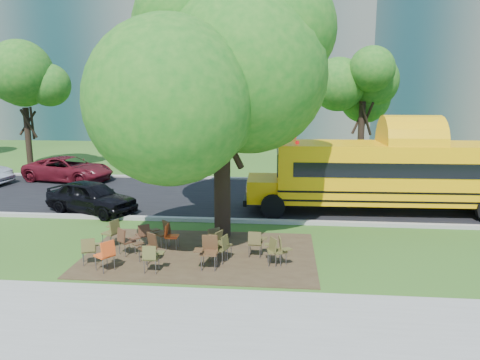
# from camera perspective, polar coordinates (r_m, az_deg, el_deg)

# --- Properties ---
(ground) EXTENTS (160.00, 160.00, 0.00)m
(ground) POSITION_cam_1_polar(r_m,az_deg,el_deg) (15.31, -8.21, -8.17)
(ground) COLOR #274917
(ground) RESTS_ON ground
(sidewalk) EXTENTS (60.00, 4.00, 0.04)m
(sidewalk) POSITION_cam_1_polar(r_m,az_deg,el_deg) (10.92, -14.60, -16.77)
(sidewalk) COLOR gray
(sidewalk) RESTS_ON ground
(dirt_patch) EXTENTS (7.00, 4.50, 0.03)m
(dirt_patch) POSITION_cam_1_polar(r_m,az_deg,el_deg) (14.64, -4.82, -8.96)
(dirt_patch) COLOR #382819
(dirt_patch) RESTS_ON ground
(asphalt_road) EXTENTS (80.00, 8.00, 0.04)m
(asphalt_road) POSITION_cam_1_polar(r_m,az_deg,el_deg) (21.89, -3.95, -2.01)
(asphalt_road) COLOR black
(asphalt_road) RESTS_ON ground
(kerb_near) EXTENTS (80.00, 0.25, 0.14)m
(kerb_near) POSITION_cam_1_polar(r_m,az_deg,el_deg) (18.07, -6.00, -4.80)
(kerb_near) COLOR gray
(kerb_near) RESTS_ON ground
(kerb_far) EXTENTS (80.00, 0.25, 0.14)m
(kerb_far) POSITION_cam_1_polar(r_m,az_deg,el_deg) (25.84, -2.48, 0.21)
(kerb_far) COLOR gray
(kerb_far) RESTS_ON ground
(building_main) EXTENTS (38.00, 16.00, 22.00)m
(building_main) POSITION_cam_1_polar(r_m,az_deg,el_deg) (51.64, -7.89, 17.93)
(building_main) COLOR #62625D
(building_main) RESTS_ON ground
(bg_tree_0) EXTENTS (5.20, 5.20, 7.18)m
(bg_tree_0) POSITION_cam_1_polar(r_m,az_deg,el_deg) (31.13, -24.81, 9.44)
(bg_tree_0) COLOR black
(bg_tree_0) RESTS_ON ground
(bg_tree_2) EXTENTS (4.80, 4.80, 6.62)m
(bg_tree_2) POSITION_cam_1_polar(r_m,az_deg,el_deg) (31.19, -10.56, 9.63)
(bg_tree_2) COLOR black
(bg_tree_2) RESTS_ON ground
(bg_tree_3) EXTENTS (5.60, 5.60, 7.84)m
(bg_tree_3) POSITION_cam_1_polar(r_m,az_deg,el_deg) (28.35, 14.81, 10.94)
(bg_tree_3) COLOR black
(bg_tree_3) RESTS_ON ground
(main_tree) EXTENTS (7.20, 7.20, 9.12)m
(main_tree) POSITION_cam_1_polar(r_m,az_deg,el_deg) (15.40, -2.29, 12.94)
(main_tree) COLOR black
(main_tree) RESTS_ON ground
(school_bus) EXTENTS (11.74, 2.98, 2.85)m
(school_bus) POSITION_cam_1_polar(r_m,az_deg,el_deg) (19.93, 19.48, 0.80)
(school_bus) COLOR #F5AB07
(school_bus) RESTS_ON ground
(chair_0) EXTENTS (0.57, 0.64, 0.83)m
(chair_0) POSITION_cam_1_polar(r_m,az_deg,el_deg) (14.28, -17.89, -7.90)
(chair_0) COLOR brown
(chair_0) RESTS_ON ground
(chair_1) EXTENTS (0.75, 0.59, 0.88)m
(chair_1) POSITION_cam_1_polar(r_m,az_deg,el_deg) (14.72, -13.77, -6.98)
(chair_1) COLOR #492A1A
(chair_1) RESTS_ON ground
(chair_2) EXTENTS (0.62, 0.78, 0.92)m
(chair_2) POSITION_cam_1_polar(r_m,az_deg,el_deg) (13.64, -15.98, -8.47)
(chair_2) COLOR #DA4917
(chair_2) RESTS_ON ground
(chair_3) EXTENTS (0.75, 0.60, 0.88)m
(chair_3) POSITION_cam_1_polar(r_m,az_deg,el_deg) (14.04, -11.14, -7.76)
(chair_3) COLOR #3D2616
(chair_3) RESTS_ON ground
(chair_4) EXTENTS (0.54, 0.48, 0.83)m
(chair_4) POSITION_cam_1_polar(r_m,az_deg,el_deg) (13.26, -10.73, -9.05)
(chair_4) COLOR #4C4921
(chair_4) RESTS_ON ground
(chair_5) EXTENTS (0.62, 0.57, 0.97)m
(chair_5) POSITION_cam_1_polar(r_m,az_deg,el_deg) (13.33, -3.89, -8.37)
(chair_5) COLOR #492F1A
(chair_5) RESTS_ON ground
(chair_6) EXTENTS (0.53, 0.67, 0.86)m
(chair_6) POSITION_cam_1_polar(r_m,az_deg,el_deg) (13.76, -2.26, -8.01)
(chair_6) COLOR #46421E
(chair_6) RESTS_ON ground
(chair_7) EXTENTS (0.69, 0.57, 0.85)m
(chair_7) POSITION_cam_1_polar(r_m,az_deg,el_deg) (13.57, 4.56, -8.35)
(chair_7) COLOR #4E4822
(chair_7) RESTS_ON ground
(chair_8) EXTENTS (0.58, 0.73, 0.92)m
(chair_8) POSITION_cam_1_polar(r_m,az_deg,el_deg) (15.59, -15.30, -5.91)
(chair_8) COLOR #4F4A22
(chair_8) RESTS_ON ground
(chair_9) EXTENTS (0.72, 0.57, 0.84)m
(chair_9) POSITION_cam_1_polar(r_m,az_deg,el_deg) (15.32, -9.35, -6.15)
(chair_9) COLOR #483219
(chair_9) RESTS_ON ground
(chair_10) EXTENTS (0.49, 0.53, 0.82)m
(chair_10) POSITION_cam_1_polar(r_m,az_deg,el_deg) (15.00, -8.52, -6.56)
(chair_10) COLOR #D84717
(chair_10) RESTS_ON ground
(chair_11) EXTENTS (0.58, 0.74, 0.87)m
(chair_11) POSITION_cam_1_polar(r_m,az_deg,el_deg) (14.45, -3.31, -7.02)
(chair_11) COLOR #463B1E
(chair_11) RESTS_ON ground
(chair_12) EXTENTS (0.55, 0.70, 0.85)m
(chair_12) POSITION_cam_1_polar(r_m,az_deg,el_deg) (14.03, -2.28, -7.62)
(chair_12) COLOR #423C1D
(chair_12) RESTS_ON ground
(chair_13) EXTENTS (0.57, 0.50, 0.85)m
(chair_13) POSITION_cam_1_polar(r_m,az_deg,el_deg) (14.17, 1.95, -7.44)
(chair_13) COLOR #4A4120
(chair_13) RESTS_ON ground
(chair_14) EXTENTS (0.56, 0.57, 0.86)m
(chair_14) POSITION_cam_1_polar(r_m,az_deg,el_deg) (13.62, 4.42, -8.23)
(chair_14) COLOR #4E4821
(chair_14) RESTS_ON ground
(chair_15) EXTENTS (0.53, 0.67, 0.80)m
(chair_15) POSITION_cam_1_polar(r_m,az_deg,el_deg) (15.31, -11.65, -6.34)
(chair_15) COLOR #462919
(chair_15) RESTS_ON ground
(black_car) EXTENTS (4.24, 2.91, 1.34)m
(black_car) POSITION_cam_1_polar(r_m,az_deg,el_deg) (19.91, -17.67, -1.97)
(black_car) COLOR black
(black_car) RESTS_ON ground
(bg_car_red) EXTENTS (5.14, 3.11, 1.33)m
(bg_car_red) POSITION_cam_1_polar(r_m,az_deg,el_deg) (26.89, -20.16, 1.25)
(bg_car_red) COLOR #510D17
(bg_car_red) RESTS_ON ground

